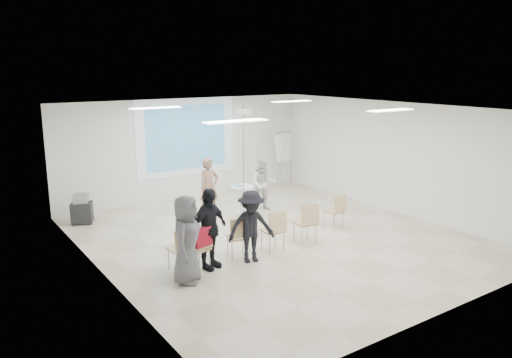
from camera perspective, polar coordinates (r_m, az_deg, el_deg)
floor at (r=11.79m, az=2.21°, el=-6.89°), size 8.00×9.00×0.10m
ceiling at (r=11.14m, az=2.34°, el=8.31°), size 8.00×9.00×0.10m
wall_back at (r=15.20m, az=-8.00°, el=3.49°), size 8.00×0.10×3.00m
wall_left at (r=9.59m, az=-17.60°, el=-2.40°), size 0.10×9.00×3.00m
wall_right at (r=14.11m, az=15.62°, el=2.44°), size 0.10×9.00×3.00m
projection_halo at (r=15.09m, az=-7.94°, el=4.77°), size 3.20×0.01×2.30m
projection_image at (r=15.08m, az=-7.91°, el=4.76°), size 2.60×0.01×1.90m
pedestal_table at (r=13.54m, az=-1.58°, el=-2.13°), size 0.70×0.70×0.79m
player_left at (r=13.10m, az=-5.39°, el=-0.56°), size 0.71×0.53×1.82m
player_right at (r=13.73m, az=0.84°, el=-0.24°), size 1.01×0.94×1.65m
controller_left at (r=13.34m, az=-5.26°, el=0.95°), size 0.06×0.13×0.04m
controller_right at (r=13.77m, az=-0.37°, el=1.03°), size 0.09×0.12×0.04m
chair_far_left at (r=9.83m, az=-8.49°, el=-7.55°), size 0.43×0.46×0.88m
chair_left_mid at (r=9.86m, az=-6.36°, el=-7.62°), size 0.47×0.49×0.83m
chair_left_inner at (r=10.34m, az=-2.01°, el=-6.35°), size 0.52×0.54×0.89m
chair_center at (r=10.68m, az=2.15°, el=-5.60°), size 0.47×0.50×0.93m
chair_right_inner at (r=11.20m, az=5.85°, el=-4.69°), size 0.51×0.54×0.96m
chair_right_far at (r=12.36m, az=9.17°, el=-3.36°), size 0.45×0.47×0.87m
red_jacket at (r=9.65m, az=-6.05°, el=-6.61°), size 0.40×0.17×0.37m
laptop at (r=10.44m, az=-2.19°, el=-6.44°), size 0.38×0.32×0.03m
audience_left at (r=9.77m, az=-5.44°, el=-5.05°), size 1.23×0.95×1.86m
audience_mid at (r=10.08m, az=-0.57°, el=-4.93°), size 1.22×0.88×1.69m
audience_outer at (r=9.20m, az=-7.98°, el=-6.28°), size 1.05×1.07×1.85m
flipchart_easel at (r=16.22m, az=3.14°, el=3.73°), size 0.80×0.62×1.87m
av_cart at (r=13.42m, az=-19.29°, el=-3.36°), size 0.63×0.58×0.77m
ceiling_projector at (r=12.45m, az=-1.43°, el=7.11°), size 0.30×0.25×3.00m
fluor_panel_nw at (r=11.89m, az=-11.40°, el=7.97°), size 1.20×0.30×0.02m
fluor_panel_ne at (r=13.94m, az=4.06°, el=8.84°), size 1.20×0.30×0.02m
fluor_panel_sw at (r=8.79m, az=-2.34°, el=6.62°), size 1.20×0.30×0.02m
fluor_panel_se at (r=11.41m, az=15.11°, el=7.59°), size 1.20×0.30×0.02m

